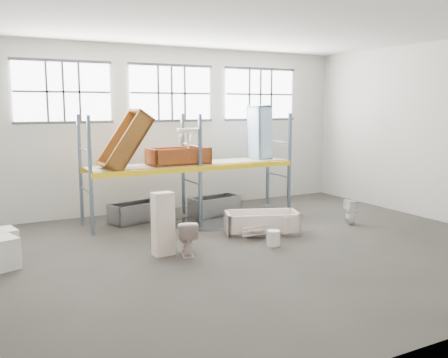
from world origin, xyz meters
TOP-DOWN VIEW (x-y plane):
  - floor at (0.00, 0.00)m, footprint 12.00×10.00m
  - ceiling at (0.00, 0.00)m, footprint 12.00×10.00m
  - wall_back at (0.00, 5.05)m, footprint 12.00×0.10m
  - wall_right at (6.05, 0.00)m, footprint 0.10×10.00m
  - window_left at (-3.20, 4.94)m, footprint 2.60×0.04m
  - window_mid at (0.00, 4.94)m, footprint 2.60×0.04m
  - window_right at (3.20, 4.94)m, footprint 2.60×0.04m
  - rack_upright_la at (-3.00, 2.90)m, footprint 0.08×0.08m
  - rack_upright_lb at (-3.00, 4.10)m, footprint 0.08×0.08m
  - rack_upright_ma at (0.00, 2.90)m, footprint 0.08×0.08m
  - rack_upright_mb at (0.00, 4.10)m, footprint 0.08×0.08m
  - rack_upright_ra at (3.00, 2.90)m, footprint 0.08×0.08m
  - rack_upright_rb at (3.00, 4.10)m, footprint 0.08×0.08m
  - rack_beam_front at (0.00, 2.90)m, footprint 6.00×0.10m
  - rack_beam_back at (0.00, 4.10)m, footprint 6.00×0.10m
  - shelf_deck at (0.00, 3.50)m, footprint 5.90×1.10m
  - wet_patch at (0.00, 2.70)m, footprint 1.80×1.80m
  - bathtub_beige at (0.87, 1.08)m, footprint 2.03×1.47m
  - cistern_spare at (1.32, 0.56)m, footprint 0.47×0.31m
  - sink_in_tub at (0.45, 0.71)m, footprint 0.45×0.45m
  - toilet_beige at (-1.55, 0.32)m, footprint 0.63×0.84m
  - cistern_tall at (-2.02, 0.51)m, footprint 0.46×0.32m
  - toilet_white at (3.53, 0.71)m, footprint 0.34×0.33m
  - steel_tub_left at (-1.58, 3.77)m, footprint 1.60×1.05m
  - steel_tub_right at (0.75, 3.51)m, footprint 1.59×0.94m
  - rust_tub_flat at (-0.43, 3.41)m, footprint 1.73×0.85m
  - rust_tub_tilted at (-1.96, 3.34)m, footprint 1.44×0.89m
  - sink_on_shelf at (-0.26, 3.10)m, footprint 0.65×0.51m
  - blue_tub_upright at (2.41, 3.67)m, footprint 0.59×0.82m
  - bucket at (0.49, -0.02)m, footprint 0.36×0.36m
  - carton_far at (-5.14, 2.34)m, footprint 0.74×0.74m

SIDE VIEW (x-z plane):
  - floor at x=0.00m, z-range -0.10..0.00m
  - wet_patch at x=0.00m, z-range 0.00..0.00m
  - sink_in_tub at x=0.45m, z-range 0.08..0.24m
  - bucket at x=0.49m, z-range 0.00..0.36m
  - carton_far at x=-5.14m, z-range 0.00..0.52m
  - steel_tub_left at x=-1.58m, z-range 0.00..0.54m
  - bathtub_beige at x=0.87m, z-range 0.00..0.54m
  - steel_tub_right at x=0.75m, z-range 0.00..0.55m
  - cistern_spare at x=1.32m, z-range 0.08..0.48m
  - toilet_white at x=3.53m, z-range 0.00..0.70m
  - toilet_beige at x=-1.55m, z-range 0.00..0.76m
  - cistern_tall at x=-2.02m, z-range 0.00..1.38m
  - rack_upright_la at x=-3.00m, z-range 0.00..3.00m
  - rack_upright_lb at x=-3.00m, z-range 0.00..3.00m
  - rack_upright_ma at x=0.00m, z-range 0.00..3.00m
  - rack_upright_mb at x=0.00m, z-range 0.00..3.00m
  - rack_upright_ra at x=3.00m, z-range 0.00..3.00m
  - rack_upright_rb at x=3.00m, z-range 0.00..3.00m
  - rack_beam_front at x=0.00m, z-range 1.43..1.57m
  - rack_beam_back at x=0.00m, z-range 1.43..1.57m
  - shelf_deck at x=0.00m, z-range 1.57..1.59m
  - rust_tub_flat at x=-0.43m, z-range 1.58..2.06m
  - sink_on_shelf at x=-0.26m, z-range 1.81..2.38m
  - rust_tub_tilted at x=-1.96m, z-range 1.44..3.15m
  - blue_tub_upright at x=2.41m, z-range 1.55..3.24m
  - wall_back at x=0.00m, z-range 0.00..5.00m
  - wall_right at x=6.05m, z-range 0.00..5.00m
  - window_left at x=-3.20m, z-range 2.80..4.40m
  - window_mid at x=0.00m, z-range 2.80..4.40m
  - window_right at x=3.20m, z-range 2.80..4.40m
  - ceiling at x=0.00m, z-range 5.00..5.10m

